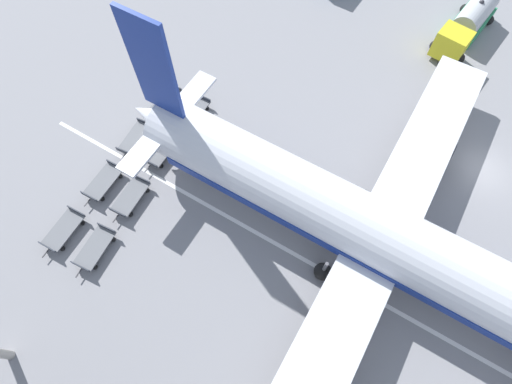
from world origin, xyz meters
TOP-DOWN VIEW (x-y plane):
  - ground_plane at (0.00, 0.00)m, footprint 500.00×500.00m
  - airplane at (10.26, -5.28)m, footprint 35.46×41.79m
  - fuel_tanker_primary at (-14.24, -4.21)m, footprint 9.18×4.92m
  - baggage_dolly_row_near_col_a at (4.32, -25.74)m, footprint 3.89×1.72m
  - baggage_dolly_row_near_col_b at (8.50, -26.06)m, footprint 3.87×1.66m
  - baggage_dolly_row_near_col_c at (12.89, -26.23)m, footprint 3.92×1.81m
  - baggage_dolly_row_near_col_d at (17.31, -26.68)m, footprint 3.91×1.79m
  - baggage_dolly_row_mid_a_col_a at (4.35, -23.07)m, footprint 3.93×1.87m
  - baggage_dolly_row_mid_a_col_b at (8.61, -23.59)m, footprint 3.93×1.86m
  - baggage_dolly_row_mid_a_col_c at (13.14, -23.68)m, footprint 3.90×1.75m
  - baggage_dolly_row_mid_a_col_d at (17.55, -23.86)m, footprint 3.88×1.68m
  - stand_guidance_stripe at (11.86, -14.01)m, footprint 5.19×37.91m

SIDE VIEW (x-z plane):
  - ground_plane at x=0.00m, z-range 0.00..0.00m
  - stand_guidance_stripe at x=11.86m, z-range 0.00..0.01m
  - baggage_dolly_row_near_col_a at x=4.32m, z-range 0.02..0.94m
  - baggage_dolly_row_near_col_b at x=8.50m, z-range 0.02..0.94m
  - baggage_dolly_row_near_col_c at x=12.89m, z-range 0.02..0.94m
  - baggage_dolly_row_near_col_d at x=17.31m, z-range 0.02..0.94m
  - baggage_dolly_row_mid_a_col_a at x=4.35m, z-range 0.02..0.94m
  - baggage_dolly_row_mid_a_col_b at x=8.61m, z-range 0.02..0.94m
  - baggage_dolly_row_mid_a_col_c at x=13.14m, z-range 0.02..0.94m
  - baggage_dolly_row_mid_a_col_d at x=17.55m, z-range 0.02..0.94m
  - fuel_tanker_primary at x=-14.24m, z-range -0.21..2.79m
  - airplane at x=10.26m, z-range -3.23..9.88m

